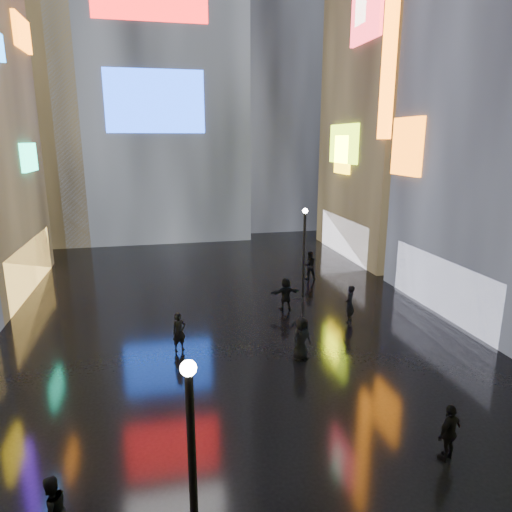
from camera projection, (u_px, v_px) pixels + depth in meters
name	position (u px, v px, depth m)	size (l,w,h in m)	color
ground	(225.00, 309.00, 24.84)	(140.00, 140.00, 0.00)	black
building_right_far	(413.00, 71.00, 34.15)	(10.28, 12.00, 28.00)	black
tower_main	(149.00, 4.00, 41.70)	(16.00, 14.20, 42.00)	black
tower_flank_right	(271.00, 59.00, 47.10)	(12.00, 12.00, 34.00)	black
tower_flank_left	(25.00, 92.00, 39.53)	(10.00, 10.00, 26.00)	black
lamp_near	(192.00, 469.00, 8.59)	(0.30, 0.30, 5.20)	black
lamp_far	(304.00, 247.00, 26.39)	(0.30, 0.30, 5.20)	black
pedestrian_1	(52.00, 511.00, 10.29)	(0.81, 0.63, 1.67)	black
pedestrian_3	(449.00, 432.00, 13.01)	(1.02, 0.43, 1.75)	black
pedestrian_4	(301.00, 338.00, 19.03)	(0.90, 0.59, 1.85)	black
pedestrian_5	(286.00, 294.00, 24.60)	(1.64, 0.52, 1.77)	black
pedestrian_6	(179.00, 332.00, 19.82)	(0.63, 0.41, 1.71)	black
pedestrian_7	(309.00, 265.00, 29.99)	(0.91, 0.71, 1.88)	black
umbrella_2	(302.00, 307.00, 18.69)	(0.98, 1.00, 0.90)	black
pedestrian_8	(350.00, 304.00, 22.95)	(0.69, 0.45, 1.90)	black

